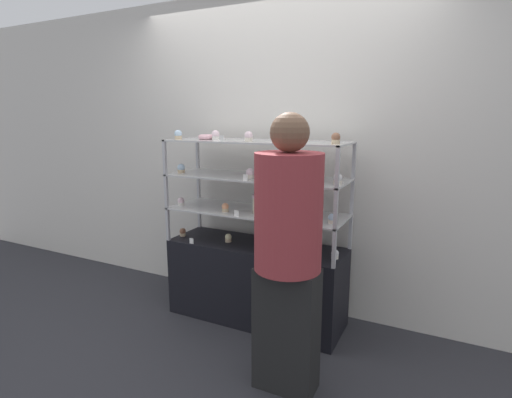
% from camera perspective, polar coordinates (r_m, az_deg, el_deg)
% --- Properties ---
extents(ground_plane, '(20.00, 20.00, 0.00)m').
position_cam_1_polar(ground_plane, '(3.39, -0.00, -16.60)').
color(ground_plane, '#2D2D33').
extents(back_wall, '(8.00, 0.05, 2.60)m').
position_cam_1_polar(back_wall, '(3.35, 2.93, 6.38)').
color(back_wall, silver).
rests_on(back_wall, ground_plane).
extents(display_base, '(1.39, 0.47, 0.63)m').
position_cam_1_polar(display_base, '(3.26, -0.00, -11.73)').
color(display_base, black).
rests_on(display_base, ground_plane).
extents(display_riser_lower, '(1.39, 0.47, 0.27)m').
position_cam_1_polar(display_riser_lower, '(3.08, -0.00, -2.00)').
color(display_riser_lower, '#B7B7BC').
rests_on(display_riser_lower, display_base).
extents(display_riser_middle, '(1.39, 0.47, 0.27)m').
position_cam_1_polar(display_riser_middle, '(3.02, -0.00, 2.96)').
color(display_riser_middle, '#B7B7BC').
rests_on(display_riser_middle, display_riser_lower).
extents(display_riser_upper, '(1.39, 0.47, 0.27)m').
position_cam_1_polar(display_riser_upper, '(3.00, -0.00, 8.04)').
color(display_riser_upper, '#B7B7BC').
rests_on(display_riser_upper, display_riser_middle).
extents(layer_cake_centerpiece, '(0.17, 0.17, 0.14)m').
position_cam_1_polar(layer_cake_centerpiece, '(3.00, 1.05, -0.67)').
color(layer_cake_centerpiece, beige).
rests_on(layer_cake_centerpiece, display_riser_lower).
extents(sheet_cake_frosted, '(0.24, 0.17, 0.07)m').
position_cam_1_polar(sheet_cake_frosted, '(3.01, 4.39, -6.63)').
color(sheet_cake_frosted, brown).
rests_on(sheet_cake_frosted, display_base).
extents(cupcake_0, '(0.05, 0.05, 0.07)m').
position_cam_1_polar(cupcake_0, '(3.41, -10.43, -4.68)').
color(cupcake_0, '#CCB28C').
rests_on(cupcake_0, display_base).
extents(cupcake_1, '(0.05, 0.05, 0.07)m').
position_cam_1_polar(cupcake_1, '(3.20, -3.98, -5.57)').
color(cupcake_1, '#CCB28C').
rests_on(cupcake_1, display_base).
extents(cupcake_2, '(0.05, 0.05, 0.07)m').
position_cam_1_polar(cupcake_2, '(2.88, 11.21, -7.76)').
color(cupcake_2, white).
rests_on(cupcake_2, display_base).
extents(price_tag_0, '(0.04, 0.00, 0.04)m').
position_cam_1_polar(price_tag_0, '(3.20, -9.20, -5.94)').
color(price_tag_0, white).
rests_on(price_tag_0, display_base).
extents(cupcake_3, '(0.05, 0.05, 0.07)m').
position_cam_1_polar(cupcake_3, '(3.31, -10.66, -0.37)').
color(cupcake_3, white).
rests_on(cupcake_3, display_riser_lower).
extents(cupcake_4, '(0.05, 0.05, 0.07)m').
position_cam_1_polar(cupcake_4, '(3.05, -4.41, -1.22)').
color(cupcake_4, '#CCB28C').
rests_on(cupcake_4, display_riser_lower).
extents(cupcake_5, '(0.05, 0.05, 0.07)m').
position_cam_1_polar(cupcake_5, '(2.92, 3.04, -1.78)').
color(cupcake_5, white).
rests_on(cupcake_5, display_riser_lower).
extents(cupcake_6, '(0.05, 0.05, 0.07)m').
position_cam_1_polar(cupcake_6, '(2.76, 10.80, -2.78)').
color(cupcake_6, beige).
rests_on(cupcake_6, display_riser_lower).
extents(price_tag_1, '(0.04, 0.00, 0.04)m').
position_cam_1_polar(price_tag_1, '(2.91, -2.80, -2.06)').
color(price_tag_1, white).
rests_on(price_tag_1, display_riser_lower).
extents(cupcake_7, '(0.06, 0.06, 0.07)m').
position_cam_1_polar(cupcake_7, '(3.26, -10.65, 4.29)').
color(cupcake_7, '#CCB28C').
rests_on(cupcake_7, display_riser_middle).
extents(cupcake_8, '(0.06, 0.06, 0.07)m').
position_cam_1_polar(cupcake_8, '(2.93, -0.91, 3.67)').
color(cupcake_8, beige).
rests_on(cupcake_8, display_riser_middle).
extents(cupcake_9, '(0.06, 0.06, 0.07)m').
position_cam_1_polar(cupcake_9, '(2.72, 11.60, 2.80)').
color(cupcake_9, beige).
rests_on(cupcake_9, display_riser_middle).
extents(price_tag_2, '(0.04, 0.00, 0.04)m').
position_cam_1_polar(price_tag_2, '(2.82, -1.54, 3.09)').
color(price_tag_2, white).
rests_on(price_tag_2, display_riser_middle).
extents(cupcake_10, '(0.06, 0.06, 0.07)m').
position_cam_1_polar(cupcake_10, '(3.23, -11.05, 8.99)').
color(cupcake_10, '#CCB28C').
rests_on(cupcake_10, display_riser_upper).
extents(cupcake_11, '(0.06, 0.06, 0.07)m').
position_cam_1_polar(cupcake_11, '(3.11, -5.80, 9.05)').
color(cupcake_11, white).
rests_on(cupcake_11, display_riser_upper).
extents(cupcake_12, '(0.06, 0.06, 0.07)m').
position_cam_1_polar(cupcake_12, '(2.89, -1.16, 8.91)').
color(cupcake_12, beige).
rests_on(cupcake_12, display_riser_upper).
extents(cupcake_13, '(0.06, 0.06, 0.07)m').
position_cam_1_polar(cupcake_13, '(2.77, 5.07, 8.75)').
color(cupcake_13, '#CCB28C').
rests_on(cupcake_13, display_riser_upper).
extents(cupcake_14, '(0.06, 0.06, 0.07)m').
position_cam_1_polar(cupcake_14, '(2.69, 11.32, 8.48)').
color(cupcake_14, '#CCB28C').
rests_on(cupcake_14, display_riser_upper).
extents(price_tag_3, '(0.04, 0.00, 0.04)m').
position_cam_1_polar(price_tag_3, '(2.89, -4.91, 8.61)').
color(price_tag_3, white).
rests_on(price_tag_3, display_riser_upper).
extents(donut_glazed, '(0.14, 0.14, 0.04)m').
position_cam_1_polar(donut_glazed, '(3.19, -7.03, 8.79)').
color(donut_glazed, '#EFB2BC').
rests_on(donut_glazed, display_riser_upper).
extents(customer_figure, '(0.38, 0.38, 1.63)m').
position_cam_1_polar(customer_figure, '(2.28, 4.56, -7.20)').
color(customer_figure, black).
rests_on(customer_figure, ground_plane).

